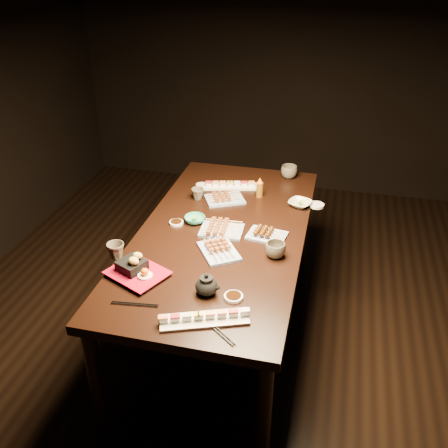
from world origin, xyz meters
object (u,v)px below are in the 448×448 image
at_px(yakitori_plate_center, 222,227).
at_px(teacup_far_left, 198,194).
at_px(edamame_bowl_cream, 300,204).
at_px(teacup_near_left, 116,251).
at_px(yakitori_plate_right, 219,248).
at_px(tempura_tray, 137,267).
at_px(sushi_platter_near, 204,317).
at_px(edamame_bowl_green, 195,219).
at_px(condiment_bottle, 260,187).
at_px(teacup_far_right, 289,172).
at_px(dining_table, 222,286).
at_px(teacup_mid_right, 276,250).
at_px(teapot, 207,284).
at_px(sushi_platter_far, 230,184).
at_px(yakitori_plate_left, 225,196).

xyz_separation_m(yakitori_plate_center, teacup_far_left, (-0.24, 0.35, 0.01)).
xyz_separation_m(edamame_bowl_cream, teacup_near_left, (-0.84, -0.78, 0.02)).
xyz_separation_m(yakitori_plate_right, tempura_tray, (-0.33, -0.29, 0.02)).
xyz_separation_m(sushi_platter_near, edamame_bowl_cream, (0.28, 1.14, -0.01)).
distance_m(sushi_platter_near, teacup_near_left, 0.67).
xyz_separation_m(edamame_bowl_green, condiment_bottle, (0.30, 0.40, 0.05)).
xyz_separation_m(edamame_bowl_green, teacup_far_right, (0.44, 0.73, 0.02)).
bearing_deg(edamame_bowl_cream, tempura_tray, -127.02).
relative_size(dining_table, edamame_bowl_green, 15.42).
xyz_separation_m(dining_table, edamame_bowl_cream, (0.38, 0.40, 0.39)).
relative_size(teacup_mid_right, condiment_bottle, 0.79).
height_order(sushi_platter_near, condiment_bottle, condiment_bottle).
height_order(edamame_bowl_green, teacup_mid_right, teacup_mid_right).
relative_size(sushi_platter_near, tempura_tray, 1.40).
bearing_deg(yakitori_plate_right, tempura_tray, -82.40).
distance_m(sushi_platter_near, teapot, 0.19).
bearing_deg(tempura_tray, teapot, 16.67).
bearing_deg(yakitori_plate_center, teapot, -86.03).
distance_m(sushi_platter_far, yakitori_plate_right, 0.77).
xyz_separation_m(dining_table, yakitori_plate_center, (-0.00, -0.00, 0.40)).
height_order(yakitori_plate_center, teacup_mid_right, teacup_mid_right).
xyz_separation_m(tempura_tray, teacup_far_left, (0.05, 0.84, -0.01)).
relative_size(sushi_platter_far, yakitori_plate_right, 1.53).
distance_m(yakitori_plate_right, teacup_near_left, 0.52).
xyz_separation_m(teacup_near_left, teacup_mid_right, (0.78, 0.20, -0.00)).
height_order(teacup_mid_right, teacup_far_left, teacup_mid_right).
distance_m(tempura_tray, condiment_bottle, 1.05).
distance_m(teacup_mid_right, teacup_far_left, 0.77).
height_order(sushi_platter_near, tempura_tray, tempura_tray).
height_order(edamame_bowl_cream, teacup_mid_right, teacup_mid_right).
bearing_deg(tempura_tray, yakitori_plate_left, 100.69).
bearing_deg(teacup_far_left, tempura_tray, -93.70).
bearing_deg(teacup_far_right, tempura_tray, -113.52).
relative_size(dining_table, teapot, 14.76).
relative_size(yakitori_plate_left, condiment_bottle, 1.76).
relative_size(dining_table, condiment_bottle, 13.92).
bearing_deg(teacup_near_left, sushi_platter_far, 68.05).
xyz_separation_m(sushi_platter_far, tempura_tray, (-0.21, -1.05, 0.03)).
bearing_deg(teapot, dining_table, 112.30).
height_order(sushi_platter_far, teacup_far_left, teacup_far_left).
xyz_separation_m(yakitori_plate_left, condiment_bottle, (0.20, 0.10, 0.04)).
bearing_deg(yakitori_plate_center, tempura_tray, -123.34).
distance_m(teacup_mid_right, condiment_bottle, 0.67).
height_order(sushi_platter_near, yakitori_plate_center, yakitori_plate_center).
bearing_deg(teacup_mid_right, yakitori_plate_right, -174.03).
xyz_separation_m(yakitori_plate_right, teacup_far_left, (-0.27, 0.55, 0.01)).
xyz_separation_m(teapot, condiment_bottle, (0.06, 1.01, 0.01)).
relative_size(sushi_platter_near, teacup_far_right, 3.50).
xyz_separation_m(teacup_near_left, teapot, (0.52, -0.17, 0.01)).
relative_size(teacup_mid_right, teacup_far_left, 1.34).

